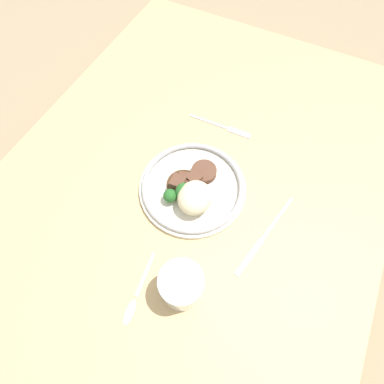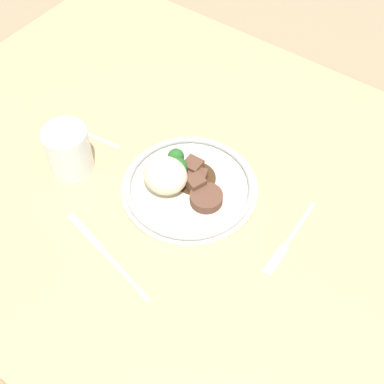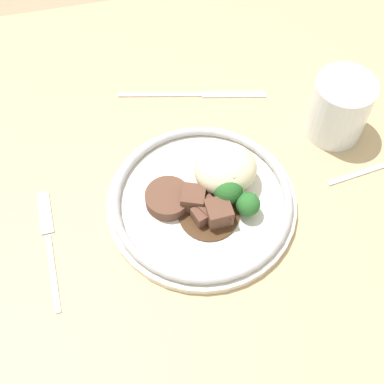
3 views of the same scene
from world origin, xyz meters
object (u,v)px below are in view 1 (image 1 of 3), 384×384
Objects in this scene: plate at (192,188)px; knife at (263,238)px; juice_glass at (182,286)px; spoon at (134,302)px; fork at (226,128)px.

knife is (0.03, 0.19, -0.02)m from plate.
juice_glass reaches higher than spoon.
fork is 0.31m from knife.
juice_glass is 0.43m from fork.
plate is 0.27m from spoon.
fork is 0.78× the size of knife.
juice_glass is 0.21m from knife.
fork is (-0.21, -0.01, -0.02)m from plate.
spoon is at bearing -24.86° from knife.
plate is at bearing -90.15° from fork.
juice_glass is (0.21, 0.08, 0.02)m from plate.
juice_glass reaches higher than knife.
spoon is (0.48, 0.01, 0.00)m from fork.
fork and knife have the same top height.
juice_glass reaches higher than fork.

